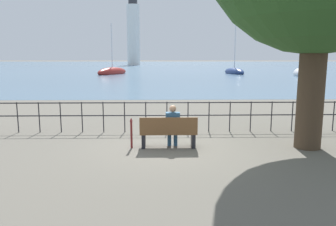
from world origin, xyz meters
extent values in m
plane|color=#605B51|center=(0.00, 0.00, 0.00)|extent=(1000.00, 1000.00, 0.00)
cube|color=slate|center=(0.00, 160.96, 0.00)|extent=(600.00, 300.00, 0.01)
cylinder|color=#423323|center=(3.96, -0.16, 1.77)|extent=(0.72, 0.72, 3.54)
cube|color=brown|center=(0.00, 0.00, 0.42)|extent=(1.62, 0.45, 0.05)
cube|color=brown|center=(0.00, -0.21, 0.68)|extent=(1.62, 0.04, 0.45)
cube|color=black|center=(-0.71, 0.00, 0.20)|extent=(0.10, 0.41, 0.40)
cube|color=black|center=(0.71, 0.00, 0.20)|extent=(0.10, 0.41, 0.40)
cylinder|color=navy|center=(0.03, 0.16, 0.23)|extent=(0.11, 0.11, 0.45)
cylinder|color=navy|center=(0.21, 0.16, 0.23)|extent=(0.11, 0.11, 0.45)
cube|color=navy|center=(0.12, 0.07, 0.50)|extent=(0.34, 0.26, 0.14)
cube|color=navy|center=(0.12, -0.02, 0.73)|extent=(0.40, 0.24, 0.56)
sphere|color=#A87A5B|center=(0.12, -0.02, 1.12)|extent=(0.20, 0.20, 0.20)
cylinder|color=black|center=(-5.11, 2.02, 0.53)|extent=(0.04, 0.04, 1.05)
cylinder|color=black|center=(-4.38, 2.02, 0.53)|extent=(0.04, 0.04, 1.05)
cylinder|color=black|center=(-3.65, 2.02, 0.53)|extent=(0.04, 0.04, 1.05)
cylinder|color=black|center=(-2.92, 2.02, 0.53)|extent=(0.04, 0.04, 1.05)
cylinder|color=black|center=(-2.19, 2.02, 0.53)|extent=(0.04, 0.04, 1.05)
cylinder|color=black|center=(-1.46, 2.02, 0.53)|extent=(0.04, 0.04, 1.05)
cylinder|color=black|center=(-0.73, 2.02, 0.53)|extent=(0.04, 0.04, 1.05)
cylinder|color=black|center=(0.00, 2.02, 0.53)|extent=(0.04, 0.04, 1.05)
cylinder|color=black|center=(0.73, 2.02, 0.53)|extent=(0.04, 0.04, 1.05)
cylinder|color=black|center=(1.46, 2.02, 0.53)|extent=(0.04, 0.04, 1.05)
cylinder|color=black|center=(2.19, 2.02, 0.53)|extent=(0.04, 0.04, 1.05)
cylinder|color=black|center=(2.92, 2.02, 0.53)|extent=(0.04, 0.04, 1.05)
cylinder|color=black|center=(3.65, 2.02, 0.53)|extent=(0.04, 0.04, 1.05)
cylinder|color=black|center=(4.38, 2.02, 0.53)|extent=(0.04, 0.04, 1.05)
cylinder|color=black|center=(5.11, 2.02, 0.53)|extent=(0.04, 0.04, 1.05)
cylinder|color=black|center=(5.84, 2.02, 0.53)|extent=(0.04, 0.04, 1.05)
cylinder|color=black|center=(0.00, 2.02, 1.02)|extent=(14.60, 0.04, 0.04)
cylinder|color=black|center=(0.00, 2.02, 0.58)|extent=(14.60, 0.04, 0.04)
cylinder|color=maroon|center=(-1.05, -0.07, 0.39)|extent=(0.06, 0.06, 0.77)
cone|color=maroon|center=(-1.05, -0.07, 0.83)|extent=(0.09, 0.09, 0.11)
ellipsoid|color=silver|center=(21.16, 40.48, 0.33)|extent=(4.11, 6.49, 1.65)
cylinder|color=silver|center=(21.16, 40.48, 4.71)|extent=(0.14, 0.14, 7.78)
ellipsoid|color=maroon|center=(-8.04, 45.31, 0.32)|extent=(5.00, 8.28, 1.62)
cylinder|color=silver|center=(-8.04, 45.31, 4.50)|extent=(0.14, 0.14, 7.37)
ellipsoid|color=navy|center=(12.41, 46.56, 0.29)|extent=(3.13, 7.21, 1.46)
cylinder|color=silver|center=(12.41, 46.56, 6.57)|extent=(0.14, 0.14, 11.67)
cylinder|color=white|center=(-10.73, 124.86, 11.77)|extent=(5.03, 5.03, 23.55)
cylinder|color=#2D2D33|center=(-10.73, 124.86, 24.98)|extent=(3.52, 3.52, 2.87)
camera|label=1|loc=(-0.24, -9.11, 2.50)|focal=35.00mm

